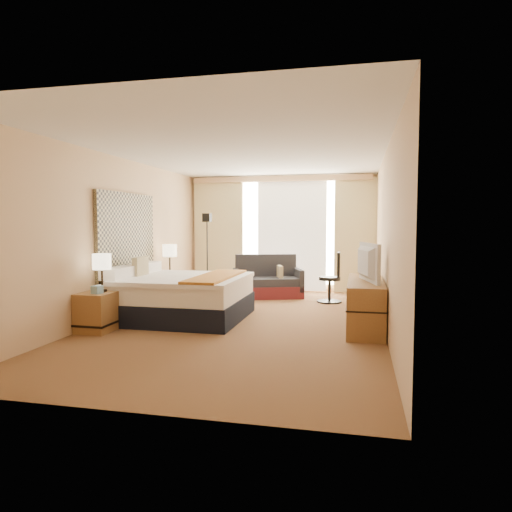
% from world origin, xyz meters
% --- Properties ---
extents(floor, '(4.20, 7.00, 0.02)m').
position_xyz_m(floor, '(0.00, 0.00, 0.00)').
color(floor, '#4F1A16').
rests_on(floor, ground).
extents(ceiling, '(4.20, 7.00, 0.02)m').
position_xyz_m(ceiling, '(0.00, 0.00, 2.60)').
color(ceiling, silver).
rests_on(ceiling, wall_back).
extents(wall_back, '(4.20, 0.02, 2.60)m').
position_xyz_m(wall_back, '(0.00, 3.50, 1.30)').
color(wall_back, '#D6AB82').
rests_on(wall_back, ground).
extents(wall_front, '(4.20, 0.02, 2.60)m').
position_xyz_m(wall_front, '(0.00, -3.50, 1.30)').
color(wall_front, '#D6AB82').
rests_on(wall_front, ground).
extents(wall_left, '(0.02, 7.00, 2.60)m').
position_xyz_m(wall_left, '(-2.10, 0.00, 1.30)').
color(wall_left, '#D6AB82').
rests_on(wall_left, ground).
extents(wall_right, '(0.02, 7.00, 2.60)m').
position_xyz_m(wall_right, '(2.10, 0.00, 1.30)').
color(wall_right, '#D6AB82').
rests_on(wall_right, ground).
extents(headboard, '(0.06, 1.85, 1.50)m').
position_xyz_m(headboard, '(-2.06, 0.20, 1.28)').
color(headboard, black).
rests_on(headboard, wall_left).
extents(nightstand_left, '(0.45, 0.52, 0.55)m').
position_xyz_m(nightstand_left, '(-1.87, -1.05, 0.28)').
color(nightstand_left, olive).
rests_on(nightstand_left, floor).
extents(nightstand_right, '(0.45, 0.52, 0.55)m').
position_xyz_m(nightstand_right, '(-1.87, 1.45, 0.28)').
color(nightstand_right, olive).
rests_on(nightstand_right, floor).
extents(media_dresser, '(0.50, 1.80, 0.70)m').
position_xyz_m(media_dresser, '(1.83, 0.00, 0.35)').
color(media_dresser, olive).
rests_on(media_dresser, floor).
extents(window, '(2.30, 0.02, 2.30)m').
position_xyz_m(window, '(0.25, 3.47, 1.32)').
color(window, white).
rests_on(window, wall_back).
extents(curtains, '(4.12, 0.19, 2.56)m').
position_xyz_m(curtains, '(-0.00, 3.39, 1.41)').
color(curtains, beige).
rests_on(curtains, floor).
extents(bed, '(2.01, 1.84, 0.98)m').
position_xyz_m(bed, '(-1.06, 0.05, 0.36)').
color(bed, black).
rests_on(bed, floor).
extents(loveseat, '(1.57, 1.17, 0.87)m').
position_xyz_m(loveseat, '(-0.12, 2.49, 0.29)').
color(loveseat, '#5C1A1D').
rests_on(loveseat, floor).
extents(floor_lamp, '(0.22, 0.22, 1.74)m').
position_xyz_m(floor_lamp, '(-1.37, 2.30, 1.23)').
color(floor_lamp, black).
rests_on(floor_lamp, floor).
extents(desk_chair, '(0.47, 0.47, 0.98)m').
position_xyz_m(desk_chair, '(1.24, 2.10, 0.43)').
color(desk_chair, black).
rests_on(desk_chair, floor).
extents(lamp_left, '(0.26, 0.26, 0.55)m').
position_xyz_m(lamp_left, '(-1.82, -0.98, 0.97)').
color(lamp_left, black).
rests_on(lamp_left, nightstand_left).
extents(lamp_right, '(0.27, 0.27, 0.57)m').
position_xyz_m(lamp_right, '(-1.84, 1.45, 0.99)').
color(lamp_right, black).
rests_on(lamp_right, nightstand_right).
extents(tissue_box, '(0.14, 0.14, 0.11)m').
position_xyz_m(tissue_box, '(-1.81, -1.13, 0.61)').
color(tissue_box, '#82B2CA').
rests_on(tissue_box, nightstand_left).
extents(telephone, '(0.23, 0.21, 0.07)m').
position_xyz_m(telephone, '(-1.83, 1.36, 0.59)').
color(telephone, black).
rests_on(telephone, nightstand_right).
extents(television, '(0.35, 0.95, 0.55)m').
position_xyz_m(television, '(1.78, -0.14, 0.97)').
color(television, black).
rests_on(television, media_dresser).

